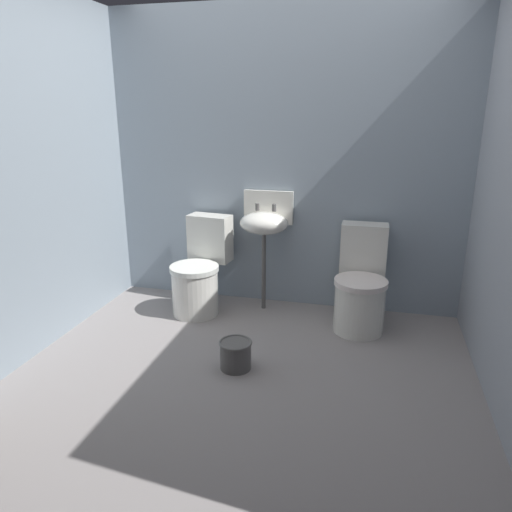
% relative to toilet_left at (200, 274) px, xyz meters
% --- Properties ---
extents(ground_plane, '(3.35, 2.85, 0.08)m').
position_rel_toilet_left_xyz_m(ground_plane, '(0.63, -0.87, -0.36)').
color(ground_plane, gray).
extents(wall_back, '(3.35, 0.10, 2.44)m').
position_rel_toilet_left_xyz_m(wall_back, '(0.63, 0.40, 0.90)').
color(wall_back, '#8C9BA8').
rests_on(wall_back, ground).
extents(wall_left, '(0.10, 2.65, 2.44)m').
position_rel_toilet_left_xyz_m(wall_left, '(-0.90, -0.77, 0.90)').
color(wall_left, '#8A98A4').
rests_on(wall_left, ground).
extents(toilet_left, '(0.45, 0.63, 0.78)m').
position_rel_toilet_left_xyz_m(toilet_left, '(0.00, 0.00, 0.00)').
color(toilet_left, white).
rests_on(toilet_left, ground).
extents(toilet_right, '(0.40, 0.59, 0.78)m').
position_rel_toilet_left_xyz_m(toilet_right, '(1.32, -0.00, 0.00)').
color(toilet_right, white).
rests_on(toilet_right, ground).
extents(sink, '(0.42, 0.35, 0.99)m').
position_rel_toilet_left_xyz_m(sink, '(0.51, 0.19, 0.43)').
color(sink, '#555452').
rests_on(sink, ground).
extents(bucket, '(0.22, 0.22, 0.19)m').
position_rel_toilet_left_xyz_m(bucket, '(0.56, -0.85, -0.22)').
color(bucket, '#555452').
rests_on(bucket, ground).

